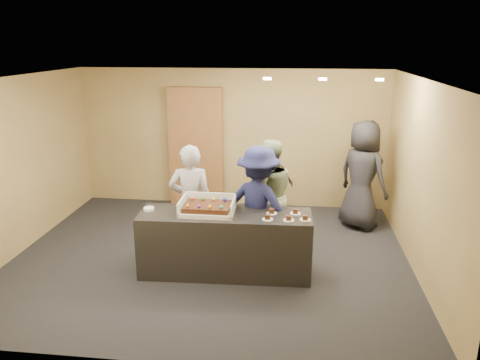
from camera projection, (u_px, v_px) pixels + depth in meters
The scene contains 17 objects.
room at pixel (209, 173), 6.82m from camera, with size 6.04×6.00×2.70m.
serving_counter at pixel (225, 244), 6.61m from camera, with size 2.40×0.70×0.90m, color black.
storage_cabinet at pixel (196, 147), 9.25m from camera, with size 1.07×0.15×2.35m, color brown.
cake_box at pixel (208, 209), 6.52m from camera, with size 0.74×0.51×0.22m.
sheet_cake at pixel (207, 207), 6.48m from camera, with size 0.64×0.44×0.12m.
plate_stack at pixel (149, 209), 6.62m from camera, with size 0.15×0.15×0.04m, color white.
slice_a at pixel (268, 218), 6.27m from camera, with size 0.15×0.15×0.07m.
slice_b at pixel (272, 212), 6.48m from camera, with size 0.15×0.15×0.07m.
slice_c at pixel (289, 219), 6.23m from camera, with size 0.15×0.15×0.07m.
slice_d at pixel (295, 212), 6.48m from camera, with size 0.15×0.15×0.07m.
slice_e at pixel (305, 218), 6.25m from camera, with size 0.15×0.15×0.07m.
person_server_grey at pixel (191, 203), 6.98m from camera, with size 0.64×0.42×1.77m, color #A0A0A5.
person_sage_man at pixel (268, 196), 7.27m from camera, with size 0.86×0.67×1.78m, color gray.
person_navy_man at pixel (259, 205), 6.86m from camera, with size 1.14×0.66×1.77m, color #181B44.
person_brown_extra at pixel (270, 188), 8.04m from camera, with size 0.90×0.38×1.54m, color brown.
person_dark_suit at pixel (362, 175), 8.13m from camera, with size 0.94×0.61×1.92m, color black.
ceiling_spotlights at pixel (323, 79), 6.74m from camera, with size 1.72×0.12×0.03m.
Camera 1 is at (1.22, -6.47, 3.21)m, focal length 35.00 mm.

